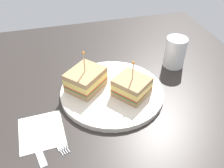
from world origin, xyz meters
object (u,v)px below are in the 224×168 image
(drink_glass, at_px, (175,54))
(fork, at_px, (57,139))
(sandwich_half_front, at_px, (86,79))
(knife, at_px, (36,145))
(sandwich_half_back, at_px, (132,87))
(napkin, at_px, (41,131))
(plate, at_px, (112,92))

(drink_glass, bearing_deg, fork, 117.77)
(sandwich_half_front, relative_size, knife, 0.91)
(sandwich_half_back, distance_m, napkin, 0.25)
(sandwich_half_front, height_order, drink_glass, sandwich_half_front)
(napkin, height_order, knife, knife)
(drink_glass, xyz_separation_m, fork, (-0.20, 0.39, -0.04))
(drink_glass, distance_m, fork, 0.44)
(sandwich_half_front, relative_size, sandwich_half_back, 1.10)
(sandwich_half_back, bearing_deg, drink_glass, -57.47)
(knife, bearing_deg, napkin, -17.50)
(sandwich_half_back, relative_size, fork, 0.91)
(knife, bearing_deg, fork, -81.62)
(napkin, bearing_deg, plate, -65.87)
(fork, distance_m, knife, 0.05)
(plate, bearing_deg, knife, 121.45)
(sandwich_half_front, bearing_deg, knife, 137.70)
(drink_glass, distance_m, knife, 0.49)
(drink_glass, relative_size, fork, 0.77)
(sandwich_half_front, height_order, sandwich_half_back, sandwich_half_front)
(knife, bearing_deg, sandwich_half_back, -69.28)
(sandwich_half_back, bearing_deg, knife, 110.72)
(fork, relative_size, knife, 0.91)
(napkin, bearing_deg, drink_glass, -67.87)
(drink_glass, xyz_separation_m, napkin, (-0.17, 0.42, -0.04))
(sandwich_half_front, bearing_deg, sandwich_half_back, -118.42)
(knife, bearing_deg, drink_glass, -64.07)
(plate, xyz_separation_m, knife, (-0.13, 0.21, -0.01))
(sandwich_half_front, bearing_deg, plate, -113.55)
(sandwich_half_front, bearing_deg, fork, 147.29)
(plate, xyz_separation_m, sandwich_half_back, (-0.03, -0.05, 0.03))
(sandwich_half_back, bearing_deg, plate, 55.20)
(plate, bearing_deg, fork, 126.64)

